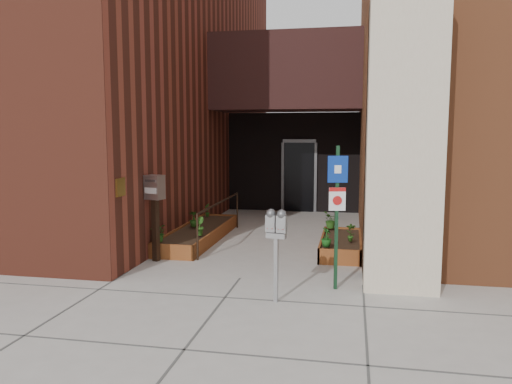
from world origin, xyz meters
The scene contains 15 objects.
ground centered at (0.00, 0.00, 0.00)m, with size 80.00×80.00×0.00m, color #9E9991.
architecture centered at (-0.18, 6.89, 4.98)m, with size 20.00×14.60×10.00m.
planter_left centered at (-1.55, 2.70, 0.13)m, with size 0.90×3.60×0.30m.
planter_right centered at (1.60, 2.20, 0.13)m, with size 0.80×2.20×0.30m.
handrail centered at (-1.05, 2.65, 0.75)m, with size 0.04×3.34×0.90m.
parking_meter centered at (0.76, -1.04, 1.04)m, with size 0.31×0.16×1.34m.
sign_post centered at (1.58, -0.28, 1.36)m, with size 0.30×0.10×2.21m.
payment_dropbox centered at (-1.80, 0.80, 1.17)m, with size 0.38×0.32×1.62m.
shrub_left_a centered at (-1.85, 1.10, 0.48)m, with size 0.32×0.32×0.35m, color #235819.
shrub_left_b centered at (-1.28, 1.85, 0.49)m, with size 0.21×0.21×0.38m, color #2B601B.
shrub_left_c centered at (-1.68, 2.72, 0.48)m, with size 0.20×0.20×0.35m, color #225117.
shrub_left_d centered at (-1.78, 4.08, 0.47)m, with size 0.18×0.18×0.34m, color #255D1A.
shrub_right_a centered at (1.35, 1.30, 0.48)m, with size 0.20×0.20×0.35m, color #174F16.
shrub_right_b centered at (1.79, 1.84, 0.48)m, with size 0.19×0.19×0.36m, color #285819.
shrub_right_c centered at (1.35, 3.10, 0.49)m, with size 0.34×0.34×0.38m, color #275618.
Camera 1 is at (1.80, -7.85, 2.41)m, focal length 35.00 mm.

